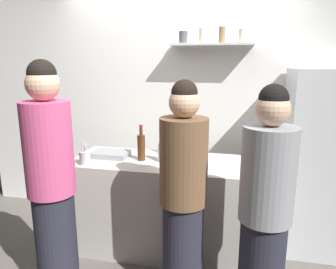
{
  "coord_description": "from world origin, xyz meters",
  "views": [
    {
      "loc": [
        0.63,
        -2.18,
        1.76
      ],
      "look_at": [
        0.05,
        0.51,
        1.13
      ],
      "focal_mm": 33.41,
      "sensor_mm": 36.0,
      "label": 1
    }
  ],
  "objects_px": {
    "wine_bottle_pale_glass": "(200,143)",
    "refrigerator": "(316,162)",
    "wine_bottle_amber_glass": "(141,147)",
    "person_pink_top": "(52,186)",
    "utensil_holder": "(85,158)",
    "water_bottle_plastic": "(162,151)",
    "person_grey_hoodie": "(265,214)",
    "baking_pan": "(111,154)",
    "person_brown_jacket": "(183,197)",
    "wine_bottle_green_glass": "(168,141)"
  },
  "relations": [
    {
      "from": "person_brown_jacket",
      "to": "baking_pan",
      "type": "bearing_deg",
      "value": 114.8
    },
    {
      "from": "person_grey_hoodie",
      "to": "person_pink_top",
      "type": "bearing_deg",
      "value": -110.48
    },
    {
      "from": "refrigerator",
      "to": "wine_bottle_green_glass",
      "type": "height_order",
      "value": "refrigerator"
    },
    {
      "from": "refrigerator",
      "to": "person_brown_jacket",
      "type": "xyz_separation_m",
      "value": [
        -1.1,
        -0.97,
        -0.04
      ]
    },
    {
      "from": "water_bottle_plastic",
      "to": "person_pink_top",
      "type": "relative_size",
      "value": 0.12
    },
    {
      "from": "wine_bottle_pale_glass",
      "to": "person_brown_jacket",
      "type": "height_order",
      "value": "person_brown_jacket"
    },
    {
      "from": "wine_bottle_green_glass",
      "to": "person_brown_jacket",
      "type": "distance_m",
      "value": 0.9
    },
    {
      "from": "wine_bottle_green_glass",
      "to": "water_bottle_plastic",
      "type": "xyz_separation_m",
      "value": [
        -0.01,
        -0.23,
        -0.04
      ]
    },
    {
      "from": "utensil_holder",
      "to": "person_grey_hoodie",
      "type": "distance_m",
      "value": 1.59
    },
    {
      "from": "wine_bottle_amber_glass",
      "to": "refrigerator",
      "type": "bearing_deg",
      "value": 13.02
    },
    {
      "from": "person_pink_top",
      "to": "utensil_holder",
      "type": "bearing_deg",
      "value": 50.14
    },
    {
      "from": "person_pink_top",
      "to": "refrigerator",
      "type": "bearing_deg",
      "value": -12.24
    },
    {
      "from": "baking_pan",
      "to": "wine_bottle_green_glass",
      "type": "xyz_separation_m",
      "value": [
        0.53,
        0.19,
        0.11
      ]
    },
    {
      "from": "utensil_holder",
      "to": "wine_bottle_green_glass",
      "type": "height_order",
      "value": "wine_bottle_green_glass"
    },
    {
      "from": "utensil_holder",
      "to": "person_brown_jacket",
      "type": "bearing_deg",
      "value": -21.58
    },
    {
      "from": "baking_pan",
      "to": "refrigerator",
      "type": "bearing_deg",
      "value": 9.65
    },
    {
      "from": "refrigerator",
      "to": "wine_bottle_green_glass",
      "type": "xyz_separation_m",
      "value": [
        -1.39,
        -0.13,
        0.16
      ]
    },
    {
      "from": "utensil_holder",
      "to": "person_brown_jacket",
      "type": "xyz_separation_m",
      "value": [
        0.95,
        -0.38,
        -0.12
      ]
    },
    {
      "from": "wine_bottle_pale_glass",
      "to": "water_bottle_plastic",
      "type": "height_order",
      "value": "wine_bottle_pale_glass"
    },
    {
      "from": "wine_bottle_amber_glass",
      "to": "wine_bottle_pale_glass",
      "type": "xyz_separation_m",
      "value": [
        0.51,
        0.29,
        -0.01
      ]
    },
    {
      "from": "wine_bottle_amber_glass",
      "to": "person_pink_top",
      "type": "bearing_deg",
      "value": -119.54
    },
    {
      "from": "refrigerator",
      "to": "person_pink_top",
      "type": "height_order",
      "value": "person_pink_top"
    },
    {
      "from": "wine_bottle_pale_glass",
      "to": "person_pink_top",
      "type": "height_order",
      "value": "person_pink_top"
    },
    {
      "from": "person_pink_top",
      "to": "person_grey_hoodie",
      "type": "distance_m",
      "value": 1.49
    },
    {
      "from": "wine_bottle_pale_glass",
      "to": "refrigerator",
      "type": "bearing_deg",
      "value": 3.87
    },
    {
      "from": "baking_pan",
      "to": "utensil_holder",
      "type": "bearing_deg",
      "value": -116.92
    },
    {
      "from": "wine_bottle_amber_glass",
      "to": "person_brown_jacket",
      "type": "height_order",
      "value": "person_brown_jacket"
    },
    {
      "from": "wine_bottle_pale_glass",
      "to": "person_pink_top",
      "type": "xyz_separation_m",
      "value": [
        -0.95,
        -1.07,
        -0.11
      ]
    },
    {
      "from": "person_pink_top",
      "to": "person_grey_hoodie",
      "type": "relative_size",
      "value": 1.09
    },
    {
      "from": "utensil_holder",
      "to": "water_bottle_plastic",
      "type": "distance_m",
      "value": 0.69
    },
    {
      "from": "refrigerator",
      "to": "wine_bottle_amber_glass",
      "type": "bearing_deg",
      "value": -166.98
    },
    {
      "from": "person_brown_jacket",
      "to": "wine_bottle_amber_glass",
      "type": "bearing_deg",
      "value": 102.54
    },
    {
      "from": "baking_pan",
      "to": "wine_bottle_amber_glass",
      "type": "distance_m",
      "value": 0.34
    },
    {
      "from": "water_bottle_plastic",
      "to": "person_grey_hoodie",
      "type": "height_order",
      "value": "person_grey_hoodie"
    },
    {
      "from": "refrigerator",
      "to": "person_grey_hoodie",
      "type": "bearing_deg",
      "value": -116.55
    },
    {
      "from": "wine_bottle_amber_glass",
      "to": "baking_pan",
      "type": "bearing_deg",
      "value": 172.42
    },
    {
      "from": "wine_bottle_amber_glass",
      "to": "water_bottle_plastic",
      "type": "bearing_deg",
      "value": 0.74
    },
    {
      "from": "baking_pan",
      "to": "person_grey_hoodie",
      "type": "xyz_separation_m",
      "value": [
        1.37,
        -0.76,
        -0.1
      ]
    },
    {
      "from": "person_brown_jacket",
      "to": "wine_bottle_pale_glass",
      "type": "bearing_deg",
      "value": 62.06
    },
    {
      "from": "utensil_holder",
      "to": "person_grey_hoodie",
      "type": "height_order",
      "value": "person_grey_hoodie"
    },
    {
      "from": "person_pink_top",
      "to": "person_grey_hoodie",
      "type": "bearing_deg",
      "value": -39.53
    },
    {
      "from": "wine_bottle_pale_glass",
      "to": "wine_bottle_amber_glass",
      "type": "bearing_deg",
      "value": -149.87
    },
    {
      "from": "baking_pan",
      "to": "wine_bottle_green_glass",
      "type": "distance_m",
      "value": 0.57
    },
    {
      "from": "wine_bottle_green_glass",
      "to": "water_bottle_plastic",
      "type": "height_order",
      "value": "wine_bottle_green_glass"
    },
    {
      "from": "wine_bottle_pale_glass",
      "to": "person_brown_jacket",
      "type": "relative_size",
      "value": 0.19
    },
    {
      "from": "wine_bottle_amber_glass",
      "to": "wine_bottle_pale_glass",
      "type": "distance_m",
      "value": 0.59
    },
    {
      "from": "person_brown_jacket",
      "to": "person_pink_top",
      "type": "xyz_separation_m",
      "value": [
        -0.93,
        -0.18,
        0.08
      ]
    },
    {
      "from": "baking_pan",
      "to": "wine_bottle_amber_glass",
      "type": "height_order",
      "value": "wine_bottle_amber_glass"
    },
    {
      "from": "wine_bottle_amber_glass",
      "to": "wine_bottle_pale_glass",
      "type": "bearing_deg",
      "value": 30.13
    },
    {
      "from": "wine_bottle_amber_glass",
      "to": "person_brown_jacket",
      "type": "relative_size",
      "value": 0.2
    }
  ]
}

